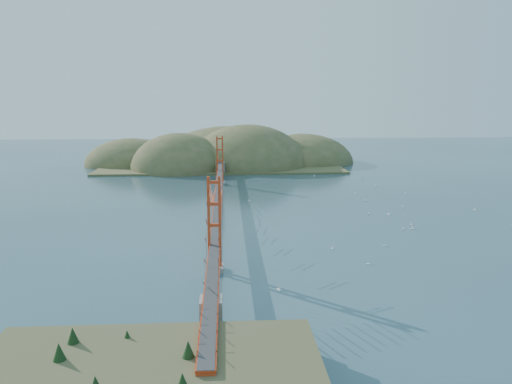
{
  "coord_description": "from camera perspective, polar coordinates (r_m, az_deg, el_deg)",
  "views": [
    {
      "loc": [
        1.51,
        -87.75,
        21.0
      ],
      "look_at": [
        6.78,
        0.0,
        3.93
      ],
      "focal_mm": 35.0,
      "sensor_mm": 36.0,
      "label": 1
    }
  ],
  "objects": [
    {
      "name": "sailboat_17",
      "position": [
        120.24,
        13.49,
        0.69
      ],
      "size": [
        0.55,
        0.46,
        0.63
      ],
      "color": "white",
      "rests_on": "ground"
    },
    {
      "name": "sailboat_16",
      "position": [
        103.45,
        12.36,
        -0.89
      ],
      "size": [
        0.65,
        0.64,
        0.73
      ],
      "color": "white",
      "rests_on": "ground"
    },
    {
      "name": "fort",
      "position": [
        44.84,
        -4.66,
        -16.02
      ],
      "size": [
        3.7,
        2.3,
        1.75
      ],
      "color": "brown",
      "rests_on": "ground"
    },
    {
      "name": "approach_viaduct",
      "position": [
        40.33,
        -5.42,
        -16.29
      ],
      "size": [
        1.4,
        12.0,
        3.38
      ],
      "color": "red",
      "rests_on": "ground"
    },
    {
      "name": "sailboat_extra_0",
      "position": [
        83.59,
        17.41,
        -3.97
      ],
      "size": [
        0.57,
        0.49,
        0.66
      ],
      "color": "white",
      "rests_on": "ground"
    },
    {
      "name": "ground",
      "position": [
        90.24,
        -4.31,
        -2.5
      ],
      "size": [
        320.0,
        320.0,
        0.0
      ],
      "primitive_type": "plane",
      "color": "#294552",
      "rests_on": "ground"
    },
    {
      "name": "far_headlands",
      "position": [
        157.67,
        -3.16,
        3.32
      ],
      "size": [
        84.0,
        58.0,
        25.0
      ],
      "color": "olive",
      "rests_on": "ground"
    },
    {
      "name": "sailboat_1",
      "position": [
        92.67,
        14.95,
        -2.39
      ],
      "size": [
        0.62,
        0.62,
        0.68
      ],
      "color": "white",
      "rests_on": "ground"
    },
    {
      "name": "sailboat_3",
      "position": [
        100.44,
        -0.8,
        -1.0
      ],
      "size": [
        0.58,
        0.57,
        0.66
      ],
      "color": "white",
      "rests_on": "ground"
    },
    {
      "name": "sailboat_4",
      "position": [
        92.06,
        12.76,
        -2.38
      ],
      "size": [
        0.66,
        0.66,
        0.71
      ],
      "color": "white",
      "rests_on": "ground"
    },
    {
      "name": "sailboat_14",
      "position": [
        85.85,
        17.29,
        -3.57
      ],
      "size": [
        0.7,
        0.7,
        0.73
      ],
      "color": "white",
      "rests_on": "ground"
    },
    {
      "name": "sailboat_12",
      "position": [
        132.65,
        6.68,
        1.87
      ],
      "size": [
        0.62,
        0.52,
        0.73
      ],
      "color": "white",
      "rests_on": "ground"
    },
    {
      "name": "sailboat_5",
      "position": [
        101.56,
        23.74,
        -1.81
      ],
      "size": [
        0.57,
        0.58,
        0.65
      ],
      "color": "white",
      "rests_on": "ground"
    },
    {
      "name": "promontory",
      "position": [
        44.48,
        -5.21,
        -17.06
      ],
      "size": [
        9.0,
        6.0,
        0.24
      ],
      "primitive_type": "cube",
      "color": "#59544C",
      "rests_on": "ground"
    },
    {
      "name": "sailboat_7",
      "position": [
        131.04,
        12.05,
        1.58
      ],
      "size": [
        0.53,
        0.53,
        0.57
      ],
      "color": "white",
      "rests_on": "ground"
    },
    {
      "name": "sailboat_10",
      "position": [
        55.75,
        2.63,
        -10.98
      ],
      "size": [
        0.62,
        0.62,
        0.67
      ],
      "color": "white",
      "rests_on": "ground"
    },
    {
      "name": "sailboat_13",
      "position": [
        83.09,
        16.49,
        -4.01
      ],
      "size": [
        0.6,
        0.6,
        0.62
      ],
      "color": "white",
      "rests_on": "ground"
    },
    {
      "name": "sailboat_8",
      "position": [
        109.9,
        11.28,
        -0.17
      ],
      "size": [
        0.58,
        0.58,
        0.61
      ],
      "color": "white",
      "rests_on": "ground"
    },
    {
      "name": "bridge",
      "position": [
        89.05,
        -4.37,
        1.92
      ],
      "size": [
        2.2,
        94.4,
        12.0
      ],
      "color": "gray",
      "rests_on": "ground"
    },
    {
      "name": "sailboat_15",
      "position": [
        113.28,
        16.75,
        -0.1
      ],
      "size": [
        0.45,
        0.51,
        0.58
      ],
      "color": "white",
      "rests_on": "ground"
    },
    {
      "name": "sailboat_6",
      "position": [
        65.22,
        12.72,
        -7.95
      ],
      "size": [
        0.52,
        0.52,
        0.55
      ],
      "color": "white",
      "rests_on": "ground"
    },
    {
      "name": "sailboat_2",
      "position": [
        73.28,
        14.42,
        -5.91
      ],
      "size": [
        0.52,
        0.52,
        0.58
      ],
      "color": "white",
      "rests_on": "ground"
    },
    {
      "name": "sailboat_0",
      "position": [
        70.64,
        8.74,
        -6.32
      ],
      "size": [
        0.42,
        0.5,
        0.57
      ],
      "color": "white",
      "rests_on": "ground"
    },
    {
      "name": "sailboat_9",
      "position": [
        99.46,
        16.46,
        -1.57
      ],
      "size": [
        0.61,
        0.62,
        0.7
      ],
      "color": "white",
      "rests_on": "ground"
    }
  ]
}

